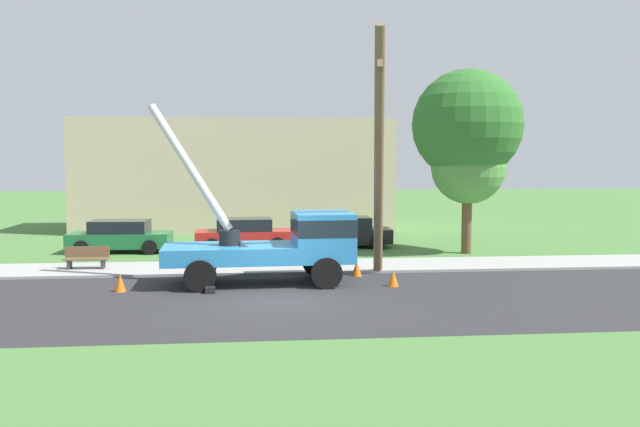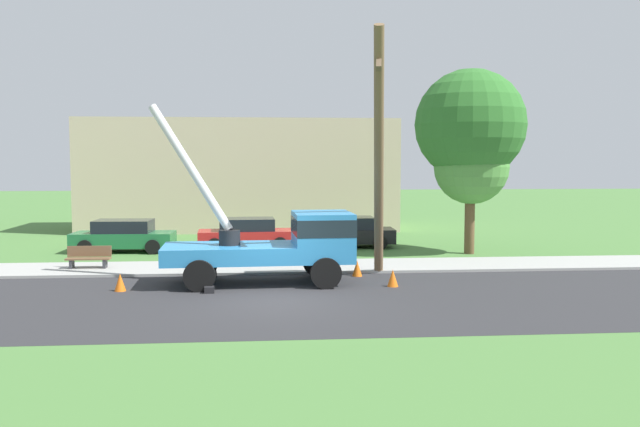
# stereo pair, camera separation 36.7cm
# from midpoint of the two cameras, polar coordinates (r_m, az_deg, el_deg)

# --- Properties ---
(ground_plane) EXTENTS (120.00, 120.00, 0.00)m
(ground_plane) POSITION_cam_midpoint_polar(r_m,az_deg,el_deg) (31.95, -4.65, -2.87)
(ground_plane) COLOR #477538
(road_asphalt) EXTENTS (80.00, 8.84, 0.01)m
(road_asphalt) POSITION_cam_midpoint_polar(r_m,az_deg,el_deg) (20.11, -3.92, -7.26)
(road_asphalt) COLOR #2B2B2D
(road_asphalt) RESTS_ON ground
(sidewalk_strip) EXTENTS (80.00, 3.07, 0.10)m
(sidewalk_strip) POSITION_cam_midpoint_polar(r_m,az_deg,el_deg) (25.96, -4.37, -4.47)
(sidewalk_strip) COLOR #9E9E99
(sidewalk_strip) RESTS_ON ground
(utility_truck) EXTENTS (6.85, 3.21, 5.98)m
(utility_truck) POSITION_cam_midpoint_polar(r_m,az_deg,el_deg) (22.72, -3.50, -2.30)
(utility_truck) COLOR #2D84C6
(utility_truck) RESTS_ON ground
(leaning_utility_pole) EXTENTS (1.06, 4.35, 8.27)m
(leaning_utility_pole) POSITION_cam_midpoint_polar(r_m,az_deg,el_deg) (22.71, 4.47, 4.79)
(leaning_utility_pole) COLOR brown
(leaning_utility_pole) RESTS_ON ground
(traffic_cone_ahead) EXTENTS (0.36, 0.36, 0.56)m
(traffic_cone_ahead) POSITION_cam_midpoint_polar(r_m,az_deg,el_deg) (22.33, 5.65, -5.36)
(traffic_cone_ahead) COLOR orange
(traffic_cone_ahead) RESTS_ON ground
(traffic_cone_behind) EXTENTS (0.36, 0.36, 0.56)m
(traffic_cone_behind) POSITION_cam_midpoint_polar(r_m,az_deg,el_deg) (22.28, -16.78, -5.56)
(traffic_cone_behind) COLOR orange
(traffic_cone_behind) RESTS_ON ground
(traffic_cone_curbside) EXTENTS (0.36, 0.36, 0.56)m
(traffic_cone_curbside) POSITION_cam_midpoint_polar(r_m,az_deg,el_deg) (24.17, 2.64, -4.59)
(traffic_cone_curbside) COLOR orange
(traffic_cone_curbside) RESTS_ON ground
(parked_sedan_green) EXTENTS (4.47, 2.14, 1.42)m
(parked_sedan_green) POSITION_cam_midpoint_polar(r_m,az_deg,el_deg) (31.60, -16.65, -1.82)
(parked_sedan_green) COLOR #1E6638
(parked_sedan_green) RESTS_ON ground
(parked_sedan_red) EXTENTS (4.48, 2.15, 1.42)m
(parked_sedan_red) POSITION_cam_midpoint_polar(r_m,az_deg,el_deg) (31.43, -6.68, -1.70)
(parked_sedan_red) COLOR #B21E1E
(parked_sedan_red) RESTS_ON ground
(parked_sedan_black) EXTENTS (4.46, 2.12, 1.42)m
(parked_sedan_black) POSITION_cam_midpoint_polar(r_m,az_deg,el_deg) (32.02, 1.66, -1.55)
(parked_sedan_black) COLOR black
(parked_sedan_black) RESTS_ON ground
(park_bench) EXTENTS (1.60, 0.45, 0.90)m
(park_bench) POSITION_cam_midpoint_polar(r_m,az_deg,el_deg) (26.68, -19.26, -3.57)
(park_bench) COLOR brown
(park_bench) RESTS_ON ground
(roadside_tree_near) EXTENTS (3.23, 3.23, 5.40)m
(roadside_tree_near) POSITION_cam_midpoint_polar(r_m,az_deg,el_deg) (30.34, 11.94, 3.78)
(roadside_tree_near) COLOR brown
(roadside_tree_near) RESTS_ON ground
(roadside_tree_far) EXTENTS (4.79, 4.79, 8.00)m
(roadside_tree_far) POSITION_cam_midpoint_polar(r_m,az_deg,el_deg) (30.42, 11.85, 7.23)
(roadside_tree_far) COLOR brown
(roadside_tree_far) RESTS_ON ground
(lowrise_building_backdrop) EXTENTS (18.00, 6.00, 6.40)m
(lowrise_building_backdrop) POSITION_cam_midpoint_polar(r_m,az_deg,el_deg) (40.75, -7.30, 3.22)
(lowrise_building_backdrop) COLOR #C6B293
(lowrise_building_backdrop) RESTS_ON ground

